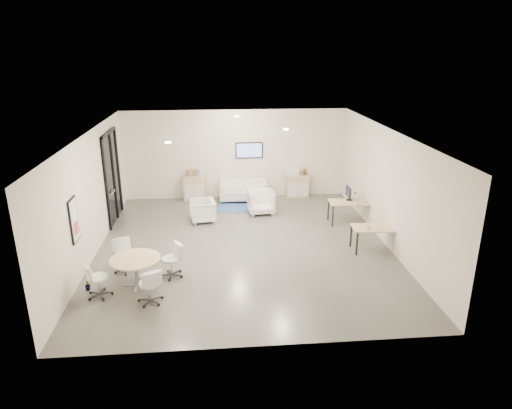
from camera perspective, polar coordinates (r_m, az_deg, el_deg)
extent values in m
cube|color=#4C4A45|center=(12.97, -1.54, -6.88)|extent=(8.00, 9.00, 0.80)
cube|color=white|center=(11.78, -1.71, 10.88)|extent=(8.00, 9.00, 0.80)
cube|color=beige|center=(16.96, -2.67, 6.57)|extent=(8.00, 0.80, 3.20)
cube|color=beige|center=(7.72, 0.70, -9.49)|extent=(8.00, 0.80, 3.20)
cube|color=beige|center=(12.76, -21.76, 0.92)|extent=(0.80, 9.00, 3.20)
cube|color=beige|center=(13.23, 17.78, 2.01)|extent=(0.80, 9.00, 3.20)
cube|color=black|center=(15.01, -17.53, 3.33)|extent=(0.02, 1.90, 2.85)
cube|color=black|center=(14.71, -17.99, 8.52)|extent=(0.06, 1.90, 0.08)
cube|color=black|center=(14.16, -18.18, 2.33)|extent=(0.06, 0.08, 2.85)
cube|color=black|center=(15.87, -16.80, 4.23)|extent=(0.06, 0.08, 2.85)
cube|color=black|center=(15.15, -17.34, 3.49)|extent=(0.06, 0.07, 2.85)
cube|color=#B2B2B7|center=(14.68, -17.50, 1.45)|extent=(0.04, 0.60, 0.05)
cube|color=black|center=(11.20, -21.82, -1.81)|extent=(0.04, 0.54, 1.04)
cube|color=white|center=(11.20, -21.71, -1.81)|extent=(0.01, 0.46, 0.96)
cube|color=#CD3E50|center=(11.26, -21.57, -2.76)|extent=(0.01, 0.32, 0.30)
cube|color=black|center=(16.53, -0.86, 6.79)|extent=(0.98, 0.05, 0.58)
cube|color=#8CAAF3|center=(16.50, -0.86, 6.77)|extent=(0.90, 0.01, 0.50)
cylinder|color=#FFEAC6|center=(10.90, -10.93, 7.62)|extent=(0.14, 0.14, 0.03)
cylinder|color=#FFEAC6|center=(12.46, 3.75, 9.35)|extent=(0.14, 0.14, 0.03)
cylinder|color=#FFEAC6|center=(14.80, -2.42, 10.94)|extent=(0.14, 0.14, 0.03)
cube|color=tan|center=(16.65, -7.68, 2.07)|extent=(0.80, 0.40, 0.90)
cube|color=silver|center=(16.49, -8.33, 1.55)|extent=(0.33, 0.02, 0.54)
cube|color=silver|center=(16.47, -7.05, 1.59)|extent=(0.33, 0.02, 0.54)
cube|color=tan|center=(16.90, 5.16, 2.33)|extent=(0.83, 0.39, 0.83)
cube|color=silver|center=(16.70, 4.62, 1.83)|extent=(0.35, 0.02, 0.50)
cube|color=silver|center=(16.77, 5.92, 1.87)|extent=(0.35, 0.02, 0.50)
cube|color=red|center=(16.51, -8.63, 3.90)|extent=(0.04, 0.14, 0.22)
cube|color=#337FCC|center=(16.50, -8.42, 3.90)|extent=(0.04, 0.14, 0.22)
cube|color=gold|center=(16.50, -8.21, 3.91)|extent=(0.04, 0.14, 0.22)
cube|color=#4CB24C|center=(16.50, -8.01, 3.92)|extent=(0.04, 0.14, 0.22)
cube|color=#CC6619|center=(16.49, -7.80, 3.93)|extent=(0.04, 0.14, 0.22)
cube|color=purple|center=(16.49, -7.59, 3.93)|extent=(0.04, 0.14, 0.22)
cube|color=#E54C7F|center=(16.49, -7.38, 3.94)|extent=(0.04, 0.14, 0.22)
cube|color=teal|center=(16.49, -7.18, 3.95)|extent=(0.04, 0.14, 0.22)
cube|color=white|center=(16.71, 4.54, 4.14)|extent=(0.50, 0.42, 0.28)
cube|color=white|center=(16.67, 4.55, 4.70)|extent=(0.37, 0.31, 0.06)
cube|color=white|center=(16.48, -1.57, 1.39)|extent=(1.72, 0.92, 0.32)
cube|color=white|center=(16.70, -1.65, 2.76)|extent=(1.69, 0.27, 0.32)
cube|color=white|center=(16.40, -4.26, 1.84)|extent=(0.19, 0.85, 0.63)
cube|color=white|center=(16.49, 1.09, 1.99)|extent=(0.19, 0.85, 0.63)
cube|color=#315997|center=(15.79, -2.05, -0.40)|extent=(1.62, 1.21, 0.01)
imported|color=white|center=(14.58, -6.70, -0.64)|extent=(0.81, 0.85, 0.77)
imported|color=white|center=(15.17, 0.62, 0.45)|extent=(0.88, 0.83, 0.85)
cube|color=tan|center=(14.58, 11.74, 0.29)|extent=(1.38, 0.76, 0.04)
cube|color=black|center=(14.27, 9.58, -1.48)|extent=(0.05, 0.05, 0.66)
cube|color=black|center=(14.62, 14.29, -1.30)|extent=(0.05, 0.05, 0.66)
cube|color=black|center=(14.79, 9.03, -0.70)|extent=(0.05, 0.05, 0.66)
cube|color=black|center=(15.13, 13.60, -0.54)|extent=(0.05, 0.05, 0.66)
cube|color=tan|center=(12.76, 14.81, -2.84)|extent=(1.32, 0.71, 0.04)
cube|color=black|center=(12.46, 12.50, -4.87)|extent=(0.05, 0.05, 0.64)
cube|color=black|center=(12.87, 17.61, -4.55)|extent=(0.05, 0.05, 0.64)
cube|color=black|center=(12.94, 11.79, -3.88)|extent=(0.05, 0.05, 0.64)
cube|color=black|center=(13.33, 16.73, -3.61)|extent=(0.05, 0.05, 0.64)
cylinder|color=black|center=(14.70, 11.58, 0.58)|extent=(0.20, 0.20, 0.02)
cube|color=black|center=(14.66, 11.61, 1.03)|extent=(0.04, 0.03, 0.24)
cube|color=black|center=(14.61, 11.46, 1.58)|extent=(0.03, 0.50, 0.32)
cylinder|color=tan|center=(10.88, -14.87, -6.63)|extent=(1.15, 1.15, 0.04)
cylinder|color=#B2B2B7|center=(11.03, -14.71, -8.27)|extent=(0.10, 0.10, 0.66)
cube|color=#B2B2B7|center=(11.18, -14.57, -9.71)|extent=(0.67, 0.06, 0.03)
cube|color=#B2B2B7|center=(11.18, -14.57, -9.71)|extent=(0.06, 0.67, 0.03)
imported|color=#3F7F3F|center=(16.84, 6.17, 4.07)|extent=(0.29, 0.31, 0.21)
imported|color=#3F7F3F|center=(11.30, -20.20, -9.75)|extent=(0.16, 0.28, 0.12)
imported|color=white|center=(12.54, 13.87, -2.78)|extent=(0.14, 0.13, 0.11)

